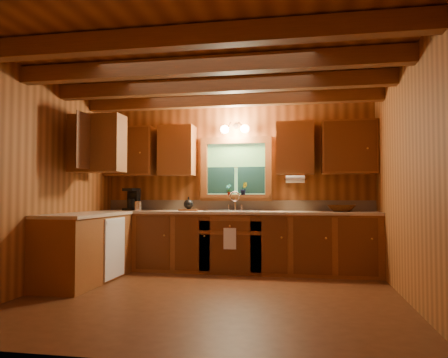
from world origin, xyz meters
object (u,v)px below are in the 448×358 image
at_px(sink, 233,214).
at_px(wicker_basket, 342,208).
at_px(cutting_board, 188,210).
at_px(coffee_maker, 133,199).

height_order(sink, wicker_basket, sink).
bearing_deg(cutting_board, wicker_basket, -5.70).
xyz_separation_m(sink, wicker_basket, (1.58, 0.02, 0.09)).
bearing_deg(coffee_maker, sink, 13.29).
xyz_separation_m(sink, coffee_maker, (-1.64, 0.09, 0.22)).
height_order(cutting_board, wicker_basket, wicker_basket).
relative_size(coffee_maker, cutting_board, 1.23).
bearing_deg(cutting_board, sink, -7.24).
bearing_deg(wicker_basket, cutting_board, -179.92).
height_order(sink, cutting_board, sink).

